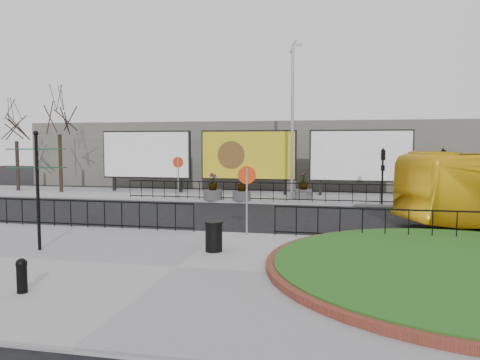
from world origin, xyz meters
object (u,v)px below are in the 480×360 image
(bollard, at_px, (22,274))
(litter_bin, at_px, (214,236))
(fingerpost_sign, at_px, (37,179))
(planter_b, at_px, (242,191))
(planter_c, at_px, (304,189))
(planter_a, at_px, (213,191))
(billboard_mid, at_px, (248,155))
(lamp_post, at_px, (292,119))

(bollard, relative_size, litter_bin, 0.84)
(fingerpost_sign, xyz_separation_m, planter_b, (3.60, 13.38, -1.67))
(planter_c, bearing_deg, planter_b, -154.80)
(planter_a, xyz_separation_m, planter_b, (1.70, 0.00, 0.01))
(planter_a, distance_m, planter_c, 5.35)
(planter_b, bearing_deg, planter_a, -180.00)
(billboard_mid, bearing_deg, fingerpost_sign, -101.02)
(fingerpost_sign, height_order, planter_c, fingerpost_sign)
(litter_bin, bearing_deg, planter_a, 105.27)
(bollard, bearing_deg, litter_bin, 56.35)
(lamp_post, xyz_separation_m, litter_bin, (-1.01, -14.07, -4.24))
(planter_c, bearing_deg, litter_bin, -96.89)
(fingerpost_sign, bearing_deg, planter_c, 45.91)
(lamp_post, height_order, bollard, lamp_post)
(lamp_post, distance_m, planter_a, 6.28)
(litter_bin, bearing_deg, planter_b, 97.76)
(planter_b, distance_m, planter_c, 3.76)
(billboard_mid, distance_m, litter_bin, 16.29)
(fingerpost_sign, relative_size, bollard, 4.75)
(planter_a, height_order, planter_c, planter_c)
(fingerpost_sign, height_order, bollard, fingerpost_sign)
(planter_a, bearing_deg, planter_c, 17.40)
(litter_bin, xyz_separation_m, planter_c, (1.70, 14.07, 0.10))
(litter_bin, height_order, planter_c, planter_c)
(lamp_post, bearing_deg, billboard_mid, 146.75)
(fingerpost_sign, xyz_separation_m, planter_c, (7.00, 14.98, -1.64))
(litter_bin, xyz_separation_m, planter_a, (-3.40, 12.47, 0.07))
(billboard_mid, distance_m, planter_a, 4.30)
(lamp_post, xyz_separation_m, planter_b, (-2.71, -1.60, -4.17))
(billboard_mid, xyz_separation_m, planter_b, (0.30, -3.57, -1.94))
(litter_bin, distance_m, planter_b, 12.59)
(lamp_post, distance_m, litter_bin, 14.73)
(billboard_mid, bearing_deg, planter_a, -111.47)
(fingerpost_sign, bearing_deg, lamp_post, 48.12)
(billboard_mid, bearing_deg, planter_c, -28.05)
(billboard_mid, height_order, litter_bin, billboard_mid)
(lamp_post, xyz_separation_m, planter_c, (0.69, -0.00, -4.14))
(lamp_post, relative_size, planter_c, 5.81)
(billboard_mid, relative_size, litter_bin, 6.75)
(billboard_mid, height_order, planter_a, billboard_mid)
(litter_bin, relative_size, planter_c, 0.58)
(planter_b, bearing_deg, planter_c, 25.20)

